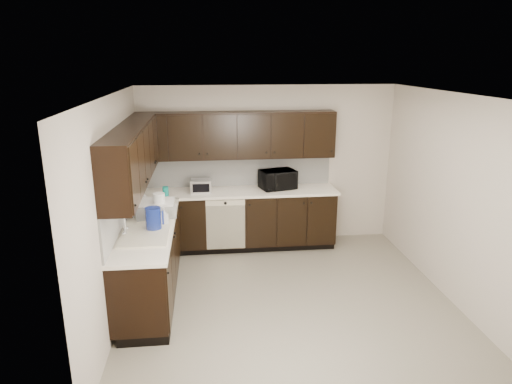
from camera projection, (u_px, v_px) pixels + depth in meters
floor at (288, 299)px, 5.68m from camera, size 4.00×4.00×0.00m
ceiling at (292, 95)px, 4.97m from camera, size 4.00×4.00×0.00m
wall_back at (267, 165)px, 7.23m from camera, size 4.00×0.02×2.50m
wall_left at (114, 210)px, 5.12m from camera, size 0.02×4.00×2.50m
wall_right at (452, 198)px, 5.54m from camera, size 0.02×4.00×2.50m
wall_front at (338, 285)px, 3.42m from camera, size 4.00×0.02×2.50m
lower_cabinets at (205, 238)px, 6.52m from camera, size 3.00×2.80×0.90m
countertop at (204, 205)px, 6.37m from camera, size 3.03×2.83×0.04m
backsplash at (189, 183)px, 6.48m from camera, size 3.00×2.80×0.48m
upper_cabinets at (195, 143)px, 6.21m from camera, size 3.00×2.80×0.70m
dishwasher at (226, 221)px, 6.80m from camera, size 0.58×0.04×0.78m
sink at (145, 239)px, 5.24m from camera, size 0.54×0.82×0.42m
microwave at (278, 179)px, 7.04m from camera, size 0.60×0.49×0.29m
soap_bottle_a at (164, 216)px, 5.52m from camera, size 0.11×0.11×0.22m
soap_bottle_b at (145, 201)px, 6.08m from camera, size 0.10×0.10×0.24m
toaster_oven at (201, 186)px, 6.86m from camera, size 0.32×0.24×0.19m
storage_bin at (154, 209)px, 5.80m from camera, size 0.58×0.49×0.19m
blue_pitcher at (153, 219)px, 5.33m from camera, size 0.24×0.24×0.27m
teal_tumbler at (166, 193)px, 6.50m from camera, size 0.10×0.10×0.19m
paper_towel_roll at (159, 206)px, 5.72m from camera, size 0.17×0.17×0.33m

